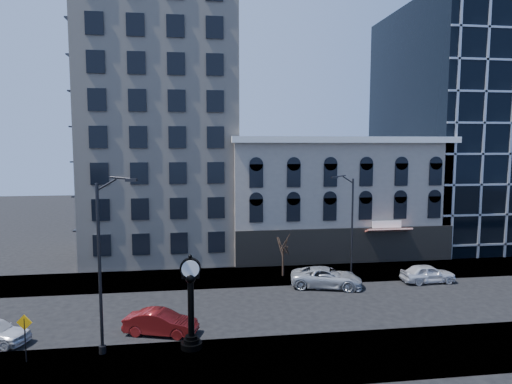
{
  "coord_description": "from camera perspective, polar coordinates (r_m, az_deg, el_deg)",
  "views": [
    {
      "loc": [
        -2.99,
        -31.28,
        11.65
      ],
      "look_at": [
        2.0,
        4.0,
        8.0
      ],
      "focal_mm": 32.0,
      "sensor_mm": 36.0,
      "label": 1
    }
  ],
  "objects": [
    {
      "name": "street_lamp_near",
      "position": [
        25.8,
        -17.65,
        -3.18
      ],
      "size": [
        2.58,
        0.82,
        10.08
      ],
      "rotation": [
        0.0,
        0.0,
        -0.21
      ],
      "color": "black",
      "rests_on": "sidewalk_near"
    },
    {
      "name": "glass_office",
      "position": [
        62.88,
        26.0,
        7.41
      ],
      "size": [
        20.0,
        20.15,
        28.0
      ],
      "color": "black",
      "rests_on": "ground"
    },
    {
      "name": "cream_tower",
      "position": [
        50.84,
        -11.86,
        14.4
      ],
      "size": [
        15.9,
        15.4,
        42.5
      ],
      "color": "beige",
      "rests_on": "ground"
    },
    {
      "name": "warning_sign",
      "position": [
        28.09,
        -26.94,
        -15.08
      ],
      "size": [
        0.84,
        0.21,
        2.62
      ],
      "rotation": [
        0.0,
        0.0,
        -0.2
      ],
      "color": "black",
      "rests_on": "sidewalk_near"
    },
    {
      "name": "sidewalk_near",
      "position": [
        26.18,
        -0.7,
        -20.43
      ],
      "size": [
        160.0,
        6.0,
        0.12
      ],
      "primitive_type": "cube",
      "color": "gray",
      "rests_on": "ground"
    },
    {
      "name": "car_near_b",
      "position": [
        29.89,
        -11.8,
        -15.68
      ],
      "size": [
        4.77,
        2.83,
        1.48
      ],
      "primitive_type": "imported",
      "rotation": [
        0.0,
        0.0,
        1.27
      ],
      "color": "maroon",
      "rests_on": "ground"
    },
    {
      "name": "sidewalk_far",
      "position": [
        41.07,
        -3.61,
        -10.56
      ],
      "size": [
        160.0,
        6.0,
        0.12
      ],
      "primitive_type": "cube",
      "color": "gray",
      "rests_on": "ground"
    },
    {
      "name": "ground",
      "position": [
        33.52,
        -2.51,
        -14.5
      ],
      "size": [
        160.0,
        160.0,
        0.0
      ],
      "primitive_type": "plane",
      "color": "black",
      "rests_on": "ground"
    },
    {
      "name": "car_far_b",
      "position": [
        38.48,
        9.8,
        -10.85
      ],
      "size": [
        4.84,
        3.33,
        1.3
      ],
      "primitive_type": "imported",
      "rotation": [
        0.0,
        0.0,
        1.2
      ],
      "color": "#A5A8AD",
      "rests_on": "ground"
    },
    {
      "name": "street_clock",
      "position": [
        26.85,
        -8.14,
        -13.94
      ],
      "size": [
        1.24,
        1.24,
        5.46
      ],
      "rotation": [
        0.0,
        0.0,
        -0.04
      ],
      "color": "black",
      "rests_on": "sidewalk_near"
    },
    {
      "name": "car_far_c",
      "position": [
        42.08,
        20.68,
        -9.51
      ],
      "size": [
        4.59,
        1.92,
        1.55
      ],
      "primitive_type": "imported",
      "rotation": [
        0.0,
        0.0,
        1.59
      ],
      "color": "silver",
      "rests_on": "ground"
    },
    {
      "name": "car_far_a",
      "position": [
        38.67,
        8.77,
        -10.5
      ],
      "size": [
        6.33,
        4.13,
        1.62
      ],
      "primitive_type": "imported",
      "rotation": [
        0.0,
        0.0,
        1.3
      ],
      "color": "#A5A8AD",
      "rests_on": "ground"
    },
    {
      "name": "street_lamp_far",
      "position": [
        40.06,
        11.21,
        -0.87
      ],
      "size": [
        2.33,
        0.86,
        9.17
      ],
      "rotation": [
        0.0,
        0.0,
        3.4
      ],
      "color": "black",
      "rests_on": "sidewalk_far"
    },
    {
      "name": "bare_tree_far",
      "position": [
        40.46,
        3.42,
        -6.24
      ],
      "size": [
        2.37,
        2.37,
        4.07
      ],
      "color": "#312218",
      "rests_on": "sidewalk_far"
    },
    {
      "name": "victorian_row",
      "position": [
        49.82,
        9.52,
        -0.75
      ],
      "size": [
        22.6,
        11.19,
        12.5
      ],
      "color": "#A19485",
      "rests_on": "ground"
    }
  ]
}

